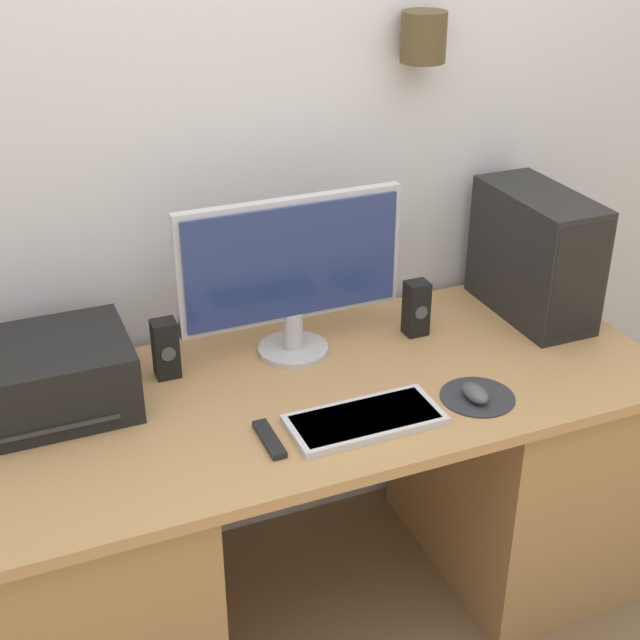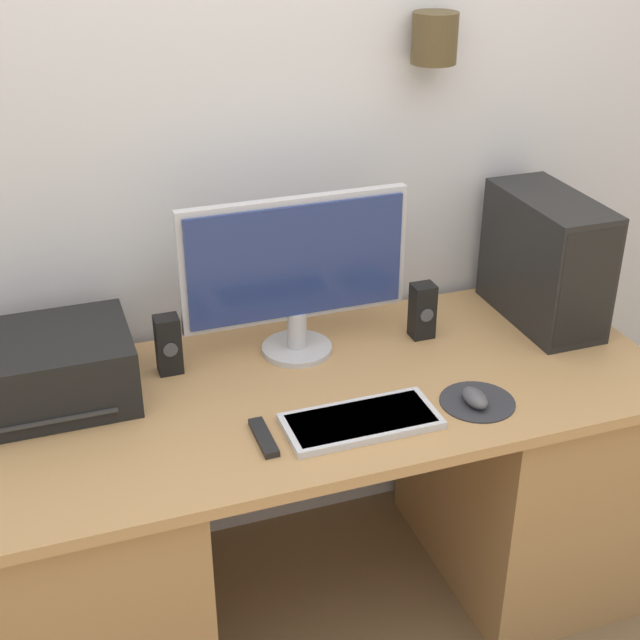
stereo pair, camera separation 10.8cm
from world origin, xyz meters
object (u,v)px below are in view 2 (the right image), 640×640
object	(u,v)px
keyboard	(361,421)
speaker_right	(422,311)
monitor	(295,268)
computer_tower	(546,260)
printer	(49,370)
mouse	(475,398)
speaker_left	(168,345)
remote_control	(264,437)

from	to	relation	value
keyboard	speaker_right	xyz separation A→B (m)	(0.32, 0.35, 0.07)
monitor	computer_tower	size ratio (longest dim) A/B	1.48
printer	speaker_right	size ratio (longest dim) A/B	2.52
speaker_right	monitor	bearing A→B (deg)	174.18
mouse	printer	bearing A→B (deg)	159.22
speaker_left	speaker_right	world-z (taller)	same
printer	remote_control	bearing A→B (deg)	-37.30
monitor	speaker_right	size ratio (longest dim) A/B	3.84
printer	computer_tower	bearing A→B (deg)	-0.56
monitor	keyboard	xyz separation A→B (m)	(0.03, -0.38, -0.24)
remote_control	computer_tower	bearing A→B (deg)	19.26
printer	monitor	bearing A→B (deg)	3.03
monitor	mouse	xyz separation A→B (m)	(0.33, -0.40, -0.22)
keyboard	remote_control	size ratio (longest dim) A/B	2.49
monitor	speaker_right	xyz separation A→B (m)	(0.35, -0.04, -0.17)
printer	speaker_right	distance (m)	1.00
speaker_left	speaker_right	size ratio (longest dim) A/B	1.00
computer_tower	monitor	bearing A→B (deg)	176.26
speaker_right	remote_control	xyz separation A→B (m)	(-0.55, -0.33, -0.07)
monitor	printer	size ratio (longest dim) A/B	1.52
mouse	computer_tower	distance (m)	0.56
keyboard	printer	xyz separation A→B (m)	(-0.68, 0.35, 0.08)
mouse	keyboard	bearing A→B (deg)	176.71
printer	remote_control	xyz separation A→B (m)	(0.44, -0.34, -0.08)
mouse	speaker_right	world-z (taller)	speaker_right
remote_control	printer	bearing A→B (deg)	142.70
computer_tower	printer	bearing A→B (deg)	179.44
monitor	keyboard	world-z (taller)	monitor
speaker_right	keyboard	bearing A→B (deg)	-132.45
monitor	speaker_right	distance (m)	0.39
monitor	printer	xyz separation A→B (m)	(-0.64, -0.03, -0.16)
monitor	speaker_left	size ratio (longest dim) A/B	3.84
speaker_right	printer	bearing A→B (deg)	179.88
mouse	speaker_left	world-z (taller)	speaker_left
mouse	remote_control	distance (m)	0.53
speaker_left	computer_tower	bearing A→B (deg)	-2.90
speaker_right	computer_tower	bearing A→B (deg)	-1.75
keyboard	remote_control	bearing A→B (deg)	176.60
speaker_left	speaker_right	bearing A→B (deg)	-3.51
monitor	remote_control	distance (m)	0.48
speaker_right	mouse	bearing A→B (deg)	-94.27
monitor	keyboard	distance (m)	0.45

